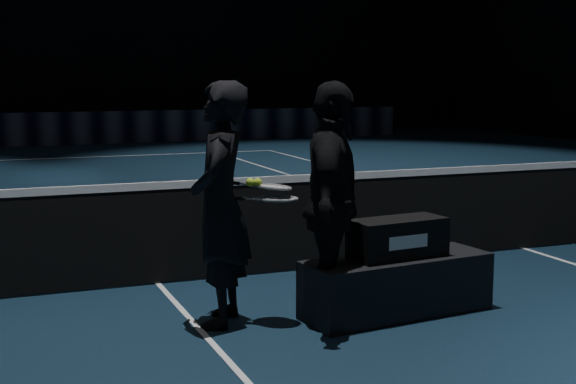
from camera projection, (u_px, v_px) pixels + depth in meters
name	position (u px, v px, depth m)	size (l,w,h in m)	color
floor	(158.00, 284.00, 7.40)	(36.00, 36.00, 0.00)	black
court_lines	(158.00, 283.00, 7.40)	(10.98, 23.78, 0.01)	white
net_mesh	(157.00, 236.00, 7.33)	(12.80, 0.02, 0.86)	black
net_tape	(156.00, 186.00, 7.26)	(12.80, 0.03, 0.07)	white
sponsor_backdrop	(32.00, 129.00, 21.59)	(22.00, 0.15, 0.90)	black
player_bench	(397.00, 286.00, 6.44)	(1.56, 0.52, 0.47)	black
racket_bag	(398.00, 238.00, 6.38)	(0.78, 0.33, 0.31)	black
bag_signature	(409.00, 242.00, 6.22)	(0.36, 0.00, 0.10)	white
player_a	(220.00, 204.00, 6.10)	(0.68, 0.45, 1.87)	black
player_b	(332.00, 205.00, 6.08)	(1.10, 0.46, 1.87)	black
racket_lower	(279.00, 199.00, 6.08)	(0.68, 0.22, 0.03)	black
racket_upper	(273.00, 187.00, 6.11)	(0.68, 0.22, 0.03)	black
tennis_balls	(254.00, 180.00, 6.07)	(0.12, 0.10, 0.12)	#A8C72A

